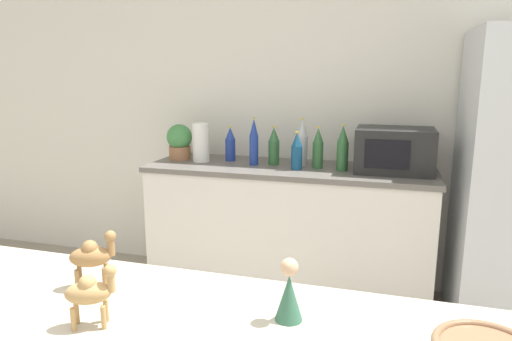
{
  "coord_description": "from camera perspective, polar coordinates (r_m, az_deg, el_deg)",
  "views": [
    {
      "loc": [
        0.36,
        -0.58,
        1.54
      ],
      "look_at": [
        -0.22,
        1.4,
        1.1
      ],
      "focal_mm": 32.0,
      "sensor_mm": 36.0,
      "label": 1
    }
  ],
  "objects": [
    {
      "name": "back_bottle_6",
      "position": [
        3.04,
        7.75,
        2.74
      ],
      "size": [
        0.07,
        0.07,
        0.28
      ],
      "color": "#2D6033",
      "rests_on": "back_counter"
    },
    {
      "name": "back_bottle_2",
      "position": [
        2.99,
        10.77,
        2.69
      ],
      "size": [
        0.07,
        0.07,
        0.3
      ],
      "color": "#2D6033",
      "rests_on": "back_counter"
    },
    {
      "name": "paper_towel_roll",
      "position": [
        3.28,
        -6.91,
        3.51
      ],
      "size": [
        0.12,
        0.12,
        0.27
      ],
      "color": "white",
      "rests_on": "back_counter"
    },
    {
      "name": "camel_figurine_second",
      "position": [
        1.23,
        -20.0,
        -14.01
      ],
      "size": [
        0.13,
        0.1,
        0.16
      ],
      "color": "tan",
      "rests_on": "bar_counter"
    },
    {
      "name": "wall_back",
      "position": [
        3.34,
        10.03,
        7.3
      ],
      "size": [
        8.0,
        0.06,
        2.55
      ],
      "color": "silver",
      "rests_on": "ground_plane"
    },
    {
      "name": "back_bottle_0",
      "position": [
        2.99,
        5.11,
        2.36
      ],
      "size": [
        0.07,
        0.07,
        0.25
      ],
      "color": "navy",
      "rests_on": "back_counter"
    },
    {
      "name": "back_bottle_1",
      "position": [
        3.14,
        2.24,
        3.03
      ],
      "size": [
        0.08,
        0.08,
        0.27
      ],
      "color": "#2D6033",
      "rests_on": "back_counter"
    },
    {
      "name": "potted_plant",
      "position": [
        3.38,
        -9.55,
        3.63
      ],
      "size": [
        0.18,
        0.18,
        0.26
      ],
      "color": "#9E6B47",
      "rests_on": "back_counter"
    },
    {
      "name": "back_counter",
      "position": [
        3.23,
        4.02,
        -7.49
      ],
      "size": [
        1.93,
        0.63,
        0.92
      ],
      "color": "silver",
      "rests_on": "ground_plane"
    },
    {
      "name": "microwave",
      "position": [
        3.04,
        16.9,
        2.46
      ],
      "size": [
        0.48,
        0.37,
        0.28
      ],
      "color": "black",
      "rests_on": "back_counter"
    },
    {
      "name": "back_bottle_4",
      "position": [
        3.29,
        -3.23,
        3.29
      ],
      "size": [
        0.07,
        0.07,
        0.25
      ],
      "color": "navy",
      "rests_on": "back_counter"
    },
    {
      "name": "back_bottle_5",
      "position": [
        3.12,
        -0.26,
        3.54
      ],
      "size": [
        0.06,
        0.06,
        0.33
      ],
      "color": "navy",
      "rests_on": "back_counter"
    },
    {
      "name": "back_bottle_3",
      "position": [
        3.11,
        5.78,
        3.43
      ],
      "size": [
        0.08,
        0.08,
        0.32
      ],
      "color": "#B2B7BC",
      "rests_on": "back_counter"
    },
    {
      "name": "wise_man_figurine_crimson",
      "position": [
        1.2,
        4.15,
        -15.1
      ],
      "size": [
        0.07,
        0.07,
        0.17
      ],
      "color": "#33664C",
      "rests_on": "bar_counter"
    },
    {
      "name": "camel_figurine",
      "position": [
        1.43,
        -19.76,
        -9.93
      ],
      "size": [
        0.14,
        0.11,
        0.17
      ],
      "color": "olive",
      "rests_on": "bar_counter"
    }
  ]
}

